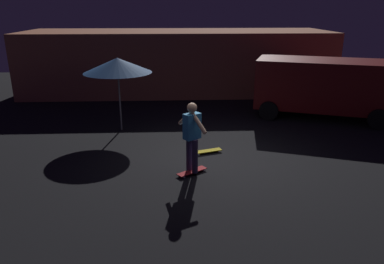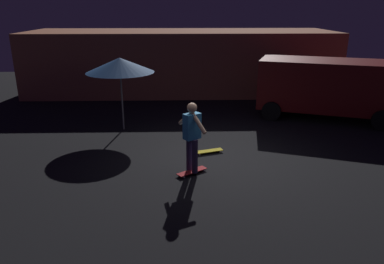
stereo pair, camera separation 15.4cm
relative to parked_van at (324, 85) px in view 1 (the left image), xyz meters
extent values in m
plane|color=black|center=(-4.31, -3.89, -1.16)|extent=(28.00, 28.00, 0.00)
cube|color=#B76B4C|center=(-5.10, 4.66, 0.21)|extent=(13.68, 4.02, 2.74)
cube|color=maroon|center=(-0.01, 0.00, 0.02)|extent=(4.97, 3.36, 1.70)
cylinder|color=black|center=(1.97, 0.33, -0.83)|extent=(0.70, 0.43, 0.66)
cylinder|color=black|center=(1.30, -1.53, -0.83)|extent=(0.70, 0.43, 0.66)
cylinder|color=black|center=(-1.31, 1.53, -0.83)|extent=(0.70, 0.43, 0.66)
cylinder|color=black|center=(-1.99, -0.33, -0.83)|extent=(0.70, 0.43, 0.66)
cylinder|color=slate|center=(-6.99, -1.17, -0.06)|extent=(0.05, 0.05, 2.20)
cone|color=#1E4C8C|center=(-6.99, -1.17, 0.91)|extent=(2.10, 2.10, 0.45)
cube|color=#AD1E23|center=(-4.88, -4.57, -1.10)|extent=(0.75, 0.62, 0.02)
sphere|color=silver|center=(-4.69, -4.33, -1.13)|extent=(0.05, 0.05, 0.05)
sphere|color=silver|center=(-4.59, -4.47, -1.13)|extent=(0.05, 0.05, 0.05)
sphere|color=silver|center=(-5.17, -4.68, -1.13)|extent=(0.05, 0.05, 0.05)
sphere|color=silver|center=(-5.07, -4.82, -1.13)|extent=(0.05, 0.05, 0.05)
cube|color=gold|center=(-4.39, -3.30, -1.10)|extent=(0.80, 0.44, 0.02)
sphere|color=silver|center=(-4.13, -3.12, -1.13)|extent=(0.05, 0.05, 0.05)
sphere|color=silver|center=(-4.07, -3.28, -1.13)|extent=(0.05, 0.05, 0.05)
sphere|color=silver|center=(-4.70, -3.31, -1.13)|extent=(0.05, 0.05, 0.05)
sphere|color=silver|center=(-4.64, -3.47, -1.13)|extent=(0.05, 0.05, 0.05)
cylinder|color=#382D4C|center=(-4.94, -4.49, -0.68)|extent=(0.14, 0.14, 0.82)
cylinder|color=#382D4C|center=(-4.82, -4.66, -0.68)|extent=(0.14, 0.14, 0.82)
cube|color=#338CCC|center=(-4.88, -4.57, 0.03)|extent=(0.44, 0.40, 0.60)
sphere|color=tan|center=(-4.88, -4.57, 0.46)|extent=(0.23, 0.23, 0.23)
cylinder|color=tan|center=(-5.01, -4.40, 0.18)|extent=(0.39, 0.49, 0.46)
cylinder|color=tan|center=(-4.75, -4.75, 0.18)|extent=(0.39, 0.49, 0.46)
camera|label=1|loc=(-5.27, -12.49, 2.61)|focal=34.22mm
camera|label=2|loc=(-5.12, -12.50, 2.61)|focal=34.22mm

